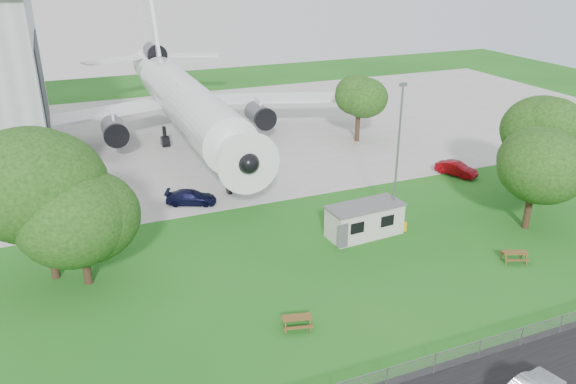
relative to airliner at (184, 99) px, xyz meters
name	(u,v)px	position (x,y,z in m)	size (l,w,h in m)	color
ground	(337,288)	(2.00, -35.86, -5.27)	(160.00, 160.00, 0.00)	#2B7621
concrete_apron	(199,135)	(2.00, 2.14, -5.25)	(120.00, 46.00, 0.03)	#B7B7B2
airliner	(184,99)	(0.00, 0.00, 0.00)	(46.36, 47.73, 17.69)	white
site_cabin	(365,220)	(7.59, -29.65, -3.96)	(6.84, 3.12, 2.62)	beige
picnic_west	(297,327)	(-2.26, -38.81, -5.27)	(1.80, 1.50, 0.76)	brown
picnic_east	(513,261)	(15.71, -37.61, -5.27)	(1.80, 1.50, 0.76)	brown
fence	(418,378)	(2.00, -45.36, -5.27)	(58.00, 0.04, 1.30)	gray
lamp_mast	(397,161)	(10.20, -29.66, 0.73)	(0.16, 0.16, 12.00)	slate
tree_west_big	(39,187)	(-15.61, -27.11, 1.58)	(9.14, 9.14, 11.43)	#382619
tree_west_small	(79,221)	(-13.55, -28.73, -0.50)	(7.45, 7.45, 8.50)	#382619
tree_east_front	(537,160)	(20.59, -33.64, 0.66)	(7.61, 7.61, 9.74)	#382619
tree_east_back	(541,130)	(24.96, -29.48, 1.48)	(7.29, 7.29, 10.41)	#382619
tree_far_apron	(359,98)	(19.04, -7.74, 0.01)	(5.78, 5.78, 8.19)	#382619
car_ne_sedan	(456,169)	(22.85, -21.70, -4.57)	(1.47, 4.22, 1.39)	maroon
car_apron_van	(191,197)	(-3.88, -18.39, -4.62)	(1.83, 4.51, 1.31)	black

